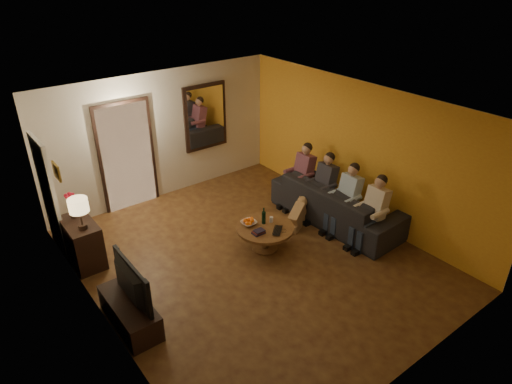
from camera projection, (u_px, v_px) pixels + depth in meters
floor at (253, 259)px, 7.69m from camera, size 5.00×6.00×0.01m
ceiling at (252, 109)px, 6.47m from camera, size 5.00×6.00×0.01m
back_wall at (163, 136)px, 9.18m from camera, size 5.00×0.02×2.60m
front_wall at (418, 292)px, 4.98m from camera, size 5.00×0.02×2.60m
left_wall at (94, 247)px, 5.73m from camera, size 0.02×6.00×2.60m
right_wall at (360, 152)px, 8.42m from camera, size 0.02×6.00×2.60m
orange_accent at (360, 152)px, 8.42m from camera, size 0.01×6.00×2.60m
kitchen_doorway at (127, 157)px, 8.85m from camera, size 1.00×0.06×2.10m
door_trim at (127, 157)px, 8.84m from camera, size 1.12×0.04×2.22m
fridge_glimpse at (140, 161)px, 9.06m from camera, size 0.45×0.03×1.70m
mirror_frame at (205, 117)px, 9.60m from camera, size 1.00×0.05×1.40m
mirror_glass at (206, 117)px, 9.57m from camera, size 0.86×0.02×1.26m
white_door at (49, 196)px, 7.49m from camera, size 0.06×0.85×2.04m
framed_art at (56, 172)px, 6.40m from camera, size 0.03×0.28×0.24m
art_canvas at (58, 171)px, 6.41m from camera, size 0.01×0.22×0.18m
dresser at (83, 243)px, 7.44m from camera, size 0.45×0.85×0.76m
table_lamp at (80, 214)px, 6.98m from camera, size 0.30×0.30×0.54m
flower_vase at (71, 205)px, 7.31m from camera, size 0.14×0.14×0.44m
tv_stand at (130, 312)px, 6.26m from camera, size 0.45×1.17×0.39m
tv at (125, 284)px, 6.03m from camera, size 1.04×0.14×0.60m
sofa at (337, 203)px, 8.61m from camera, size 2.67×1.12×0.77m
person_a at (373, 214)px, 7.83m from camera, size 0.60×0.40×1.20m
person_b at (347, 200)px, 8.25m from camera, size 0.60×0.40×1.20m
person_c at (323, 188)px, 8.67m from camera, size 0.60×0.40×1.20m
person_d at (302, 177)px, 9.09m from camera, size 0.60×0.40×1.20m
dog at (297, 214)px, 8.44m from camera, size 0.61×0.44×0.56m
coffee_table at (265, 238)px, 7.84m from camera, size 1.22×1.22×0.45m
bowl at (249, 223)px, 7.78m from camera, size 0.26×0.26×0.06m
oranges at (249, 220)px, 7.75m from camera, size 0.20×0.20×0.08m
wine_bottle at (264, 215)px, 7.76m from camera, size 0.07×0.07×0.31m
wine_glass at (271, 220)px, 7.85m from camera, size 0.06×0.06×0.10m
book_stack at (258, 232)px, 7.53m from camera, size 0.20×0.15×0.07m
laptop at (280, 231)px, 7.59m from camera, size 0.39×0.38×0.03m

